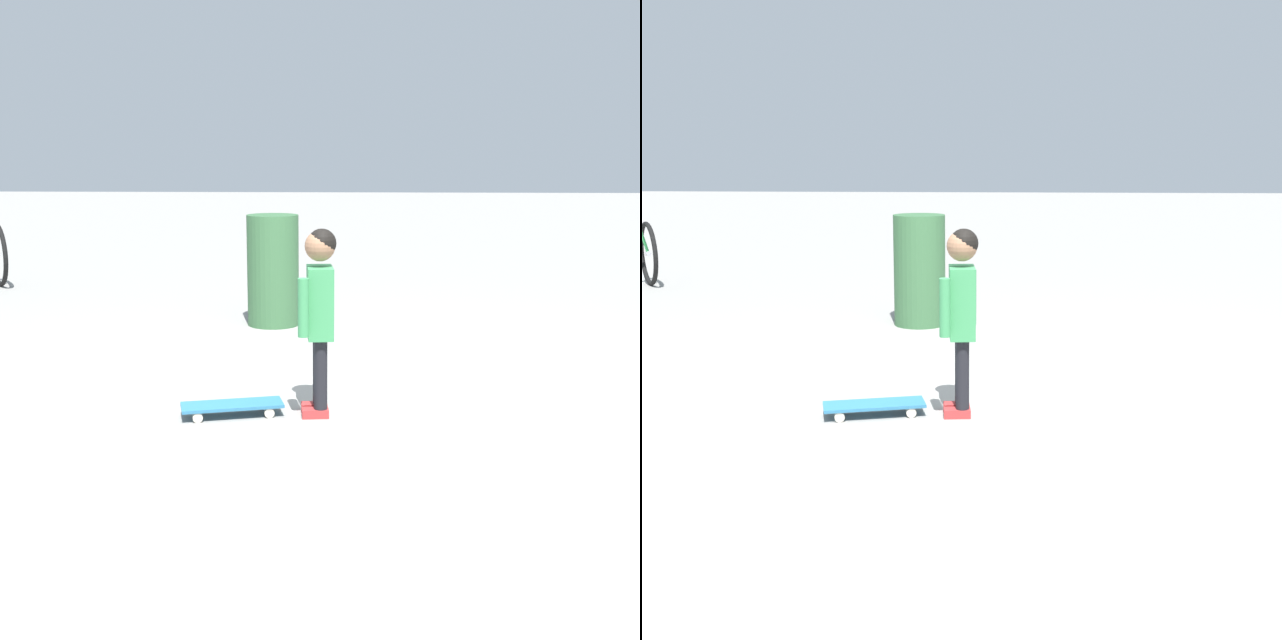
% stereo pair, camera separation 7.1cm
% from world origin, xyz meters
% --- Properties ---
extents(ground_plane, '(50.00, 50.00, 0.00)m').
position_xyz_m(ground_plane, '(0.00, 0.00, 0.00)').
color(ground_plane, gray).
extents(child_person, '(0.21, 0.39, 1.06)m').
position_xyz_m(child_person, '(0.23, 0.27, 0.66)').
color(child_person, black).
rests_on(child_person, ground).
extents(skateboard, '(0.60, 0.33, 0.07)m').
position_xyz_m(skateboard, '(0.72, 0.32, 0.06)').
color(skateboard, teal).
rests_on(skateboard, ground).
extents(trash_bin, '(0.44, 0.44, 0.95)m').
position_xyz_m(trash_bin, '(0.74, -2.19, 0.47)').
color(trash_bin, '#38663D').
rests_on(trash_bin, ground).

